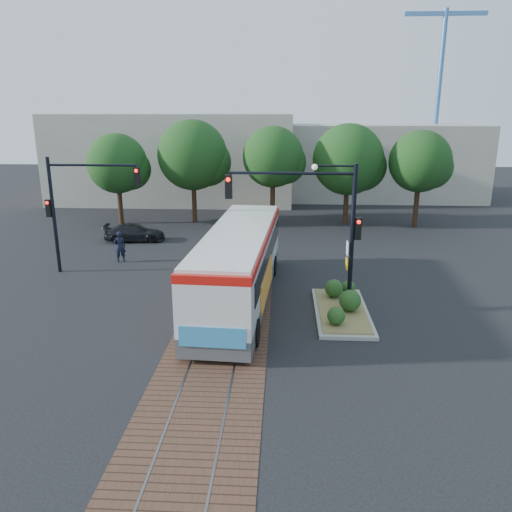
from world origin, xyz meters
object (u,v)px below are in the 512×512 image
(city_bus, at_px, (239,261))
(signal_pole_left, at_px, (74,200))
(officer, at_px, (120,247))
(parked_car, at_px, (135,233))
(traffic_island, at_px, (342,305))
(signal_pole_main, at_px, (322,215))

(city_bus, relative_size, signal_pole_left, 2.06)
(officer, xyz_separation_m, parked_car, (-0.55, 4.72, -0.31))
(traffic_island, relative_size, officer, 2.97)
(parked_car, bearing_deg, traffic_island, -140.24)
(signal_pole_left, xyz_separation_m, officer, (1.52, 1.98, -2.99))
(signal_pole_left, relative_size, officer, 3.43)
(traffic_island, relative_size, parked_car, 1.34)
(signal_pole_main, xyz_separation_m, signal_pole_left, (-12.23, 4.80, -0.29))
(officer, distance_m, parked_car, 4.76)
(signal_pole_main, relative_size, parked_car, 1.55)
(parked_car, bearing_deg, officer, 179.97)
(signal_pole_main, height_order, signal_pole_left, signal_pole_main)
(signal_pole_main, relative_size, officer, 3.43)
(city_bus, xyz_separation_m, traffic_island, (4.41, -1.21, -1.49))
(city_bus, bearing_deg, signal_pole_left, 160.53)
(signal_pole_left, distance_m, parked_car, 7.53)
(traffic_island, distance_m, signal_pole_main, 3.95)
(signal_pole_main, bearing_deg, parked_car, 134.39)
(traffic_island, height_order, signal_pole_main, signal_pole_main)
(parked_car, bearing_deg, signal_pole_left, 165.08)
(signal_pole_left, bearing_deg, parked_car, 81.82)
(signal_pole_main, bearing_deg, officer, 147.64)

